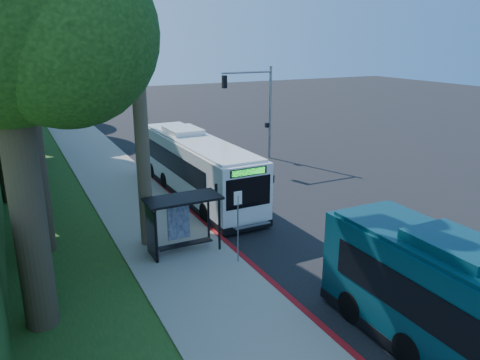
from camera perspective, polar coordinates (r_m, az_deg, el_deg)
ground at (r=26.16m, az=5.48°, el=-3.25°), size 140.00×140.00×0.00m
sidewalk at (r=23.32m, az=-10.00°, el=-5.86°), size 4.50×70.00×0.12m
red_curb at (r=20.65m, az=-0.50°, el=-8.68°), size 0.25×30.00×0.13m
grass_verge at (r=27.23m, az=-24.73°, el=-3.90°), size 8.00×70.00×0.06m
bus_shelter at (r=20.15m, az=-7.73°, el=-4.12°), size 3.20×1.51×2.55m
stop_sign_pole at (r=18.86m, az=-0.26°, el=-4.55°), size 0.35×0.06×3.17m
traffic_signal_pole at (r=35.40m, az=2.26°, el=9.51°), size 4.10×0.30×7.00m
tree_2 at (r=36.75m, az=-25.93°, el=17.65°), size 8.82×8.40×15.12m
tree_4 at (r=52.74m, az=-25.82°, el=16.13°), size 8.40×8.00×14.14m
tree_5 at (r=60.77m, az=-25.02°, el=15.40°), size 7.35×7.00×12.86m
tree_6 at (r=14.72m, az=-26.91°, el=17.99°), size 7.56×7.20×13.74m
white_bus at (r=27.43m, az=-5.36°, el=1.73°), size 2.89×12.64×3.76m
pickup at (r=33.29m, az=-2.02°, el=2.50°), size 3.68×5.47×1.39m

